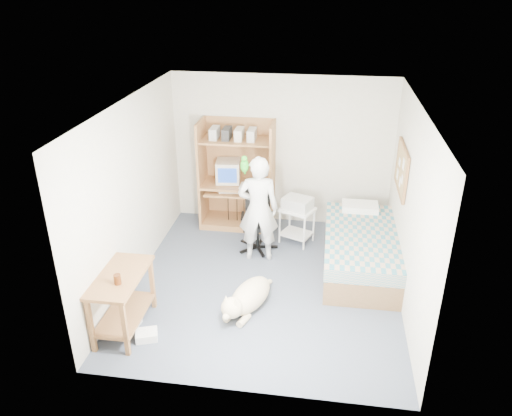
# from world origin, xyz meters

# --- Properties ---
(floor) EXTENTS (4.00, 4.00, 0.00)m
(floor) POSITION_xyz_m (0.00, 0.00, 0.00)
(floor) COLOR #414958
(floor) RESTS_ON ground
(wall_back) EXTENTS (3.60, 0.02, 2.50)m
(wall_back) POSITION_xyz_m (0.00, 2.00, 1.25)
(wall_back) COLOR beige
(wall_back) RESTS_ON floor
(wall_right) EXTENTS (0.02, 4.00, 2.50)m
(wall_right) POSITION_xyz_m (1.80, 0.00, 1.25)
(wall_right) COLOR beige
(wall_right) RESTS_ON floor
(wall_left) EXTENTS (0.02, 4.00, 2.50)m
(wall_left) POSITION_xyz_m (-1.80, 0.00, 1.25)
(wall_left) COLOR beige
(wall_left) RESTS_ON floor
(ceiling) EXTENTS (3.60, 4.00, 0.02)m
(ceiling) POSITION_xyz_m (0.00, 0.00, 2.50)
(ceiling) COLOR white
(ceiling) RESTS_ON wall_back
(computer_hutch) EXTENTS (1.20, 0.63, 1.80)m
(computer_hutch) POSITION_xyz_m (-0.70, 1.74, 0.82)
(computer_hutch) COLOR brown
(computer_hutch) RESTS_ON floor
(bed) EXTENTS (1.02, 2.02, 0.66)m
(bed) POSITION_xyz_m (1.30, 0.62, 0.29)
(bed) COLOR brown
(bed) RESTS_ON floor
(side_desk) EXTENTS (0.50, 1.00, 0.75)m
(side_desk) POSITION_xyz_m (-1.55, -1.20, 0.49)
(side_desk) COLOR brown
(side_desk) RESTS_ON floor
(corkboard) EXTENTS (0.04, 0.94, 0.66)m
(corkboard) POSITION_xyz_m (1.77, 0.90, 1.45)
(corkboard) COLOR olive
(corkboard) RESTS_ON wall_right
(office_chair) EXTENTS (0.55, 0.55, 0.97)m
(office_chair) POSITION_xyz_m (-0.26, 0.98, 0.35)
(office_chair) COLOR black
(office_chair) RESTS_ON floor
(person) EXTENTS (0.63, 0.46, 1.61)m
(person) POSITION_xyz_m (-0.20, 0.68, 0.81)
(person) COLOR silver
(person) RESTS_ON floor
(parrot) EXTENTS (0.12, 0.21, 0.33)m
(parrot) POSITION_xyz_m (-0.40, 0.69, 1.48)
(parrot) COLOR #159318
(parrot) RESTS_ON person
(dog) EXTENTS (0.64, 1.11, 0.44)m
(dog) POSITION_xyz_m (-0.15, -0.63, 0.19)
(dog) COLOR #D2B58D
(dog) RESTS_ON floor
(printer_cart) EXTENTS (0.61, 0.56, 0.59)m
(printer_cart) POSITION_xyz_m (0.33, 1.24, 0.39)
(printer_cart) COLOR white
(printer_cart) RESTS_ON floor
(printer) EXTENTS (0.51, 0.46, 0.18)m
(printer) POSITION_xyz_m (0.33, 1.24, 0.68)
(printer) COLOR #B6B6B1
(printer) RESTS_ON printer_cart
(crt_monitor) EXTENTS (0.43, 0.45, 0.36)m
(crt_monitor) POSITION_xyz_m (-0.85, 1.75, 0.95)
(crt_monitor) COLOR beige
(crt_monitor) RESTS_ON computer_hutch
(keyboard) EXTENTS (0.47, 0.21, 0.03)m
(keyboard) POSITION_xyz_m (-0.75, 1.58, 0.67)
(keyboard) COLOR beige
(keyboard) RESTS_ON computer_hutch
(pencil_cup) EXTENTS (0.08, 0.08, 0.12)m
(pencil_cup) POSITION_xyz_m (-0.35, 1.65, 0.82)
(pencil_cup) COLOR gold
(pencil_cup) RESTS_ON computer_hutch
(drink_glass) EXTENTS (0.08, 0.08, 0.12)m
(drink_glass) POSITION_xyz_m (-1.50, -1.37, 0.81)
(drink_glass) COLOR #441F0A
(drink_glass) RESTS_ON side_desk
(floor_box_a) EXTENTS (0.30, 0.27, 0.10)m
(floor_box_a) POSITION_xyz_m (-1.24, -1.36, 0.05)
(floor_box_a) COLOR white
(floor_box_a) RESTS_ON floor
(floor_box_b) EXTENTS (0.21, 0.24, 0.08)m
(floor_box_b) POSITION_xyz_m (-1.50, -1.16, 0.04)
(floor_box_b) COLOR beige
(floor_box_b) RESTS_ON floor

